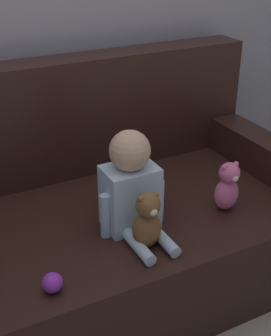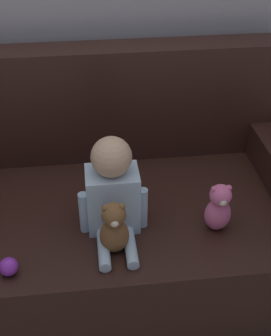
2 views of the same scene
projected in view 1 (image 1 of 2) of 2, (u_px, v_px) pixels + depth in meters
The scene contains 6 objects.
ground_plane at pixel (110, 282), 2.23m from camera, with size 12.00×12.00×0.00m, color #B7AD99.
couch at pixel (102, 219), 2.14m from camera, with size 1.84×0.99×0.98m.
person_baby at pixel (131, 187), 1.83m from camera, with size 0.28×0.35×0.42m.
teddy_bear_brown at pixel (147, 221), 1.75m from camera, with size 0.11×0.11×0.24m.
plush_toy_side at pixel (227, 187), 1.98m from camera, with size 0.11×0.10×0.23m.
toy_ball at pixel (52, 283), 1.56m from camera, with size 0.07×0.07×0.07m.
Camera 1 is at (-0.68, -1.58, 1.52)m, focal length 50.00 mm.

